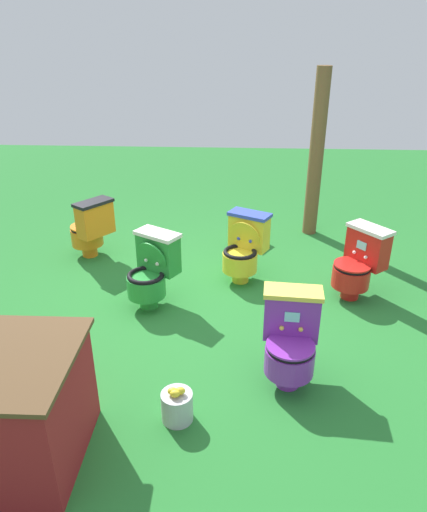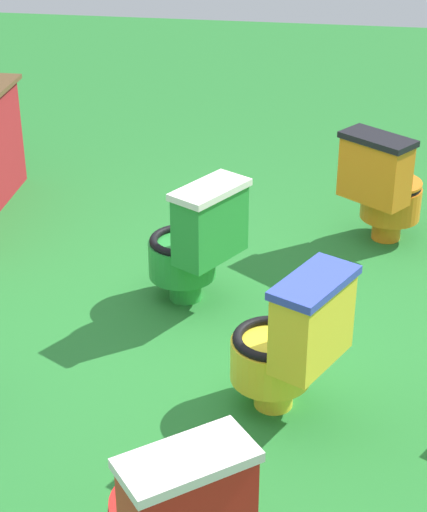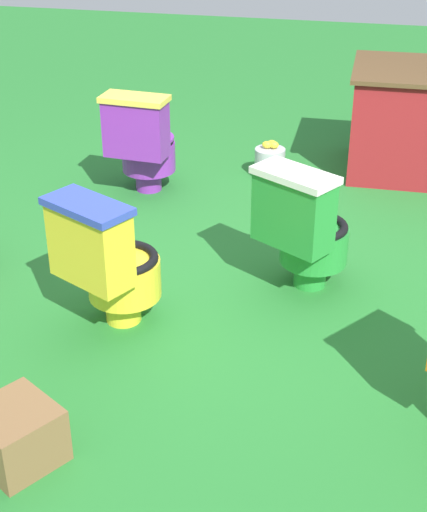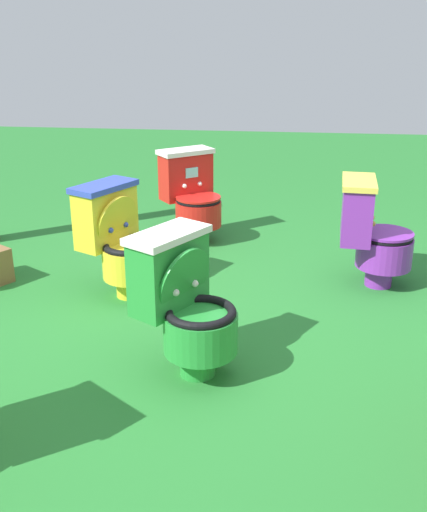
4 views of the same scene
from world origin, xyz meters
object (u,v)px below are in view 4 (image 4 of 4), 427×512
object	(u,v)px
toilet_green	(186,303)
toilet_yellow	(119,240)
toilet_purple	(372,233)
toilet_red	(193,195)

from	to	relation	value
toilet_green	toilet_yellow	world-z (taller)	same
toilet_purple	toilet_yellow	bearing A→B (deg)	-73.78
toilet_green	toilet_purple	xyz separation A→B (m)	(-1.23, 1.05, -0.00)
toilet_purple	toilet_red	world-z (taller)	same
toilet_green	toilet_red	xyz separation A→B (m)	(-2.02, -0.27, -0.00)
toilet_yellow	toilet_purple	distance (m)	1.66
toilet_yellow	toilet_red	world-z (taller)	same
toilet_green	toilet_yellow	distance (m)	1.06
toilet_purple	toilet_red	size ratio (longest dim) A/B	1.00
toilet_green	toilet_purple	world-z (taller)	same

